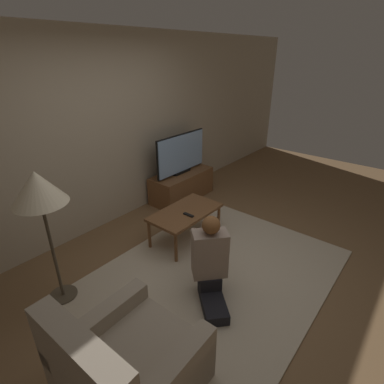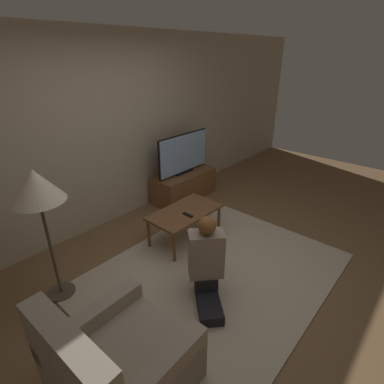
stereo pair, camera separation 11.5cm
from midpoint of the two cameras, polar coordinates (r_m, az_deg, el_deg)
name	(u,v)px [view 1 (the left image)]	position (r m, az deg, el deg)	size (l,w,h in m)	color
ground_plane	(216,273)	(3.56, 3.73, -15.16)	(10.00, 10.00, 0.00)	brown
wall_back	(101,135)	(4.25, -17.61, 10.39)	(10.00, 0.06, 2.60)	tan
rug	(216,272)	(3.56, 3.74, -15.06)	(2.81, 2.20, 0.02)	#BCAD93
tv_stand	(182,185)	(5.11, -2.59, 1.26)	(1.12, 0.50, 0.46)	brown
tv	(181,154)	(4.91, -2.75, 7.28)	(1.09, 0.08, 0.66)	black
coffee_table	(185,214)	(3.90, -2.11, -4.21)	(0.96, 0.53, 0.44)	brown
floor_lamp	(39,193)	(2.95, -28.17, -0.12)	(0.48, 0.48, 1.39)	#4C4233
armchair	(128,368)	(2.51, -13.54, -29.77)	(0.89, 0.87, 0.88)	gray
person_kneeling	(210,260)	(3.01, 2.35, -12.91)	(0.75, 0.80, 0.92)	black
remote	(188,215)	(3.77, -1.55, -4.37)	(0.04, 0.15, 0.02)	black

